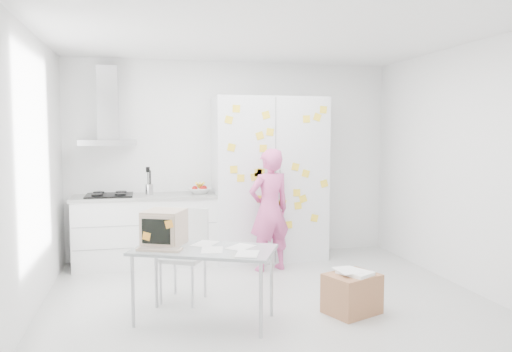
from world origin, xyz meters
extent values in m
cube|color=silver|center=(0.00, 0.00, -0.01)|extent=(4.50, 4.00, 0.02)
cube|color=white|center=(0.00, 2.00, 1.35)|extent=(4.50, 0.02, 2.70)
cube|color=white|center=(-2.25, 0.00, 1.35)|extent=(0.02, 4.00, 2.70)
cube|color=white|center=(2.25, 0.00, 1.35)|extent=(0.02, 4.00, 2.70)
cube|color=white|center=(0.00, 0.00, 2.70)|extent=(4.50, 4.00, 0.02)
cube|color=white|center=(-1.20, 1.70, 0.44)|extent=(1.80, 0.60, 0.88)
cube|color=gray|center=(-1.20, 1.40, 0.58)|extent=(1.76, 0.01, 0.01)
cube|color=gray|center=(-1.20, 1.40, 0.30)|extent=(1.76, 0.01, 0.01)
cube|color=#9E9E99|center=(-1.20, 1.70, 0.90)|extent=(1.84, 0.63, 0.04)
cube|color=black|center=(-1.65, 1.70, 0.93)|extent=(0.58, 0.50, 0.03)
cylinder|color=black|center=(-1.79, 1.58, 0.95)|extent=(0.14, 0.14, 0.02)
cylinder|color=black|center=(-1.51, 1.58, 0.95)|extent=(0.14, 0.14, 0.02)
cylinder|color=black|center=(-1.79, 1.82, 0.95)|extent=(0.14, 0.14, 0.02)
cylinder|color=black|center=(-1.51, 1.82, 0.95)|extent=(0.14, 0.14, 0.02)
cylinder|color=silver|center=(-1.15, 1.70, 0.99)|extent=(0.10, 0.10, 0.14)
cylinder|color=black|center=(-1.16, 1.71, 1.09)|extent=(0.01, 0.01, 0.30)
cylinder|color=black|center=(-1.13, 1.69, 1.09)|extent=(0.01, 0.01, 0.30)
cylinder|color=black|center=(-1.15, 1.72, 1.09)|extent=(0.01, 0.01, 0.30)
cube|color=black|center=(-1.16, 1.71, 1.25)|extent=(0.05, 0.01, 0.07)
imported|color=white|center=(-0.50, 1.70, 0.96)|extent=(0.31, 0.31, 0.08)
sphere|color=#B2140F|center=(-0.56, 1.72, 0.99)|extent=(0.08, 0.08, 0.08)
sphere|color=#B2140F|center=(-0.47, 1.65, 0.99)|extent=(0.08, 0.08, 0.08)
sphere|color=#B2140F|center=(-0.43, 1.74, 0.99)|extent=(0.08, 0.08, 0.08)
cylinder|color=yellow|center=(-0.52, 1.72, 1.03)|extent=(0.09, 0.17, 0.10)
cylinder|color=yellow|center=(-0.49, 1.72, 1.03)|extent=(0.04, 0.17, 0.10)
cylinder|color=yellow|center=(-0.47, 1.72, 1.03)|extent=(0.08, 0.17, 0.10)
cube|color=silver|center=(-1.65, 1.75, 1.60)|extent=(0.70, 0.48, 0.07)
cube|color=silver|center=(-1.65, 1.87, 2.10)|extent=(0.26, 0.24, 0.95)
cube|color=silver|center=(0.45, 1.68, 1.10)|extent=(1.50, 0.65, 2.20)
cube|color=slate|center=(0.45, 1.35, 1.10)|extent=(0.01, 0.01, 2.16)
cube|color=silver|center=(0.39, 1.34, 1.10)|extent=(0.02, 0.02, 0.30)
cube|color=silver|center=(0.51, 1.34, 1.10)|extent=(0.02, 0.02, 0.30)
cube|color=yellow|center=(0.86, 1.34, 1.90)|extent=(0.10, 0.00, 0.10)
cube|color=yellow|center=(1.01, 1.34, 1.93)|extent=(0.12, 0.00, 0.12)
cube|color=yellow|center=(1.12, 1.34, 1.05)|extent=(0.12, 0.00, 0.12)
cube|color=yellow|center=(0.22, 1.34, 1.21)|extent=(0.10, 0.00, 0.10)
cube|color=yellow|center=(0.46, 1.34, 1.35)|extent=(0.12, 0.00, 0.12)
cube|color=yellow|center=(0.83, 1.34, 0.86)|extent=(0.12, 0.00, 0.12)
cube|color=yellow|center=(0.25, 1.34, 0.87)|extent=(0.10, 0.00, 0.10)
cube|color=yellow|center=(0.32, 1.34, 1.95)|extent=(0.12, 0.00, 0.12)
cube|color=yellow|center=(0.54, 1.34, 0.81)|extent=(0.12, 0.00, 0.12)
cube|color=yellow|center=(0.86, 1.34, 1.19)|extent=(0.12, 0.00, 0.12)
cube|color=yellow|center=(0.74, 1.34, 0.94)|extent=(0.10, 0.00, 0.10)
cube|color=yellow|center=(0.24, 1.34, 1.69)|extent=(0.12, 0.00, 0.12)
cube|color=yellow|center=(-0.01, 1.34, 1.15)|extent=(0.10, 0.00, 0.10)
cube|color=yellow|center=(-0.10, 1.34, 1.26)|extent=(0.10, 0.00, 0.10)
cube|color=yellow|center=(-0.16, 1.34, 1.89)|extent=(0.11, 0.00, 0.11)
cube|color=yellow|center=(0.38, 1.34, 0.59)|extent=(0.10, 0.00, 0.10)
cube|color=yellow|center=(0.25, 1.34, 1.22)|extent=(0.11, 0.00, 0.11)
cube|color=yellow|center=(0.99, 1.34, 0.59)|extent=(0.11, 0.00, 0.11)
cube|color=yellow|center=(1.09, 1.34, 2.03)|extent=(0.10, 0.00, 0.10)
cube|color=yellow|center=(0.28, 1.34, 1.53)|extent=(0.10, 0.00, 0.10)
cube|color=yellow|center=(0.17, 1.34, 1.16)|extent=(0.11, 0.00, 0.11)
cube|color=yellow|center=(0.63, 1.34, 0.52)|extent=(0.10, 0.00, 0.10)
cube|color=yellow|center=(-0.07, 1.34, 2.03)|extent=(0.10, 0.00, 0.10)
cube|color=yellow|center=(-0.13, 1.34, 1.54)|extent=(0.12, 0.00, 0.12)
cube|color=yellow|center=(0.76, 1.34, 0.77)|extent=(0.11, 0.00, 0.11)
cube|color=yellow|center=(0.37, 1.34, 1.73)|extent=(0.11, 0.00, 0.11)
cube|color=yellow|center=(0.72, 1.34, 1.28)|extent=(0.11, 0.00, 0.11)
cube|color=yellow|center=(0.47, 1.34, 0.80)|extent=(0.11, 0.00, 0.11)
imported|color=#D15190|center=(0.30, 1.09, 0.77)|extent=(0.64, 0.50, 1.53)
cube|color=#99A0A3|center=(-0.70, -0.43, 0.67)|extent=(1.41, 1.10, 0.03)
cylinder|color=#ACAEB1|center=(-1.33, -0.43, 0.32)|extent=(0.04, 0.04, 0.65)
cylinder|color=#ACAEB1|center=(-0.28, -0.91, 0.32)|extent=(0.04, 0.04, 0.65)
cylinder|color=#ACAEB1|center=(-1.12, 0.04, 0.32)|extent=(0.04, 0.04, 0.65)
cylinder|color=#ACAEB1|center=(-0.06, -0.43, 0.32)|extent=(0.04, 0.04, 0.65)
cube|color=#C0A78F|center=(-1.04, -0.20, 0.84)|extent=(0.46, 0.47, 0.32)
cube|color=#C0A78F|center=(-1.12, -0.37, 0.84)|extent=(0.30, 0.15, 0.29)
cube|color=black|center=(-1.12, -0.38, 0.84)|extent=(0.25, 0.12, 0.23)
cube|color=orange|center=(-1.21, -0.35, 0.80)|extent=(0.08, 0.04, 0.08)
cube|color=orange|center=(-1.01, -0.44, 0.92)|extent=(0.08, 0.04, 0.09)
cube|color=#C0A78F|center=(-1.09, -0.43, 0.69)|extent=(0.42, 0.29, 0.02)
cube|color=gray|center=(-1.09, -0.43, 0.71)|extent=(0.37, 0.24, 0.01)
cube|color=silver|center=(-0.64, -0.51, 0.68)|extent=(0.23, 0.30, 0.00)
cube|color=silver|center=(-0.37, -0.47, 0.68)|extent=(0.32, 0.32, 0.00)
cube|color=silver|center=(-0.36, -0.74, 0.69)|extent=(0.27, 0.31, 0.00)
cube|color=silver|center=(-0.67, -0.25, 0.68)|extent=(0.30, 0.33, 0.00)
cube|color=silver|center=(-0.84, 0.17, 0.45)|extent=(0.57, 0.57, 0.04)
cube|color=silver|center=(-0.75, 0.34, 0.71)|extent=(0.37, 0.22, 0.46)
cylinder|color=silver|center=(-1.07, 0.10, 0.22)|extent=(0.04, 0.04, 0.43)
cylinder|color=silver|center=(-0.77, -0.06, 0.22)|extent=(0.04, 0.04, 0.43)
cylinder|color=silver|center=(-0.91, 0.41, 0.22)|extent=(0.04, 0.04, 0.43)
cylinder|color=silver|center=(-0.61, 0.24, 0.22)|extent=(0.04, 0.04, 0.43)
cube|color=#AA7149|center=(0.71, -0.53, 0.19)|extent=(0.58, 0.53, 0.38)
cube|color=white|center=(0.73, -0.54, 0.40)|extent=(0.35, 0.38, 0.03)
cube|color=white|center=(0.67, -0.51, 0.41)|extent=(0.22, 0.30, 0.00)
camera|label=1|loc=(-1.22, -4.87, 1.73)|focal=35.00mm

